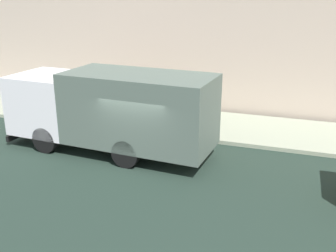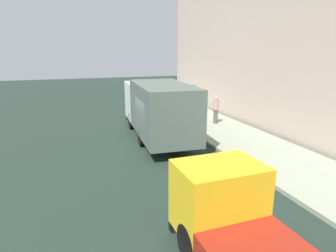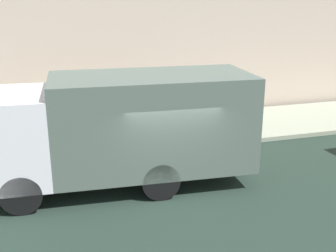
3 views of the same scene
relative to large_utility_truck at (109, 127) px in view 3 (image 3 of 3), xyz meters
name	(u,v)px [view 3 (image 3 of 3)]	position (x,y,z in m)	size (l,w,h in m)	color
ground	(169,192)	(-0.93, -1.46, -1.77)	(80.00, 80.00, 0.00)	#1F2F27
sidewalk	(132,135)	(4.10, -1.46, -1.69)	(4.07, 30.00, 0.17)	#989F88
building_facade	(116,6)	(6.64, -1.46, 3.05)	(0.50, 30.00, 9.64)	#C5AE9C
large_utility_truck	(109,127)	(0.00, 0.00, 0.00)	(3.11, 8.41, 3.18)	white
pedestrian_walking	(56,113)	(4.40, 1.30, -0.67)	(0.41, 0.41, 1.77)	brown
street_sign_post	(69,108)	(2.55, 0.90, -0.03)	(0.44, 0.08, 2.67)	#4C5156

